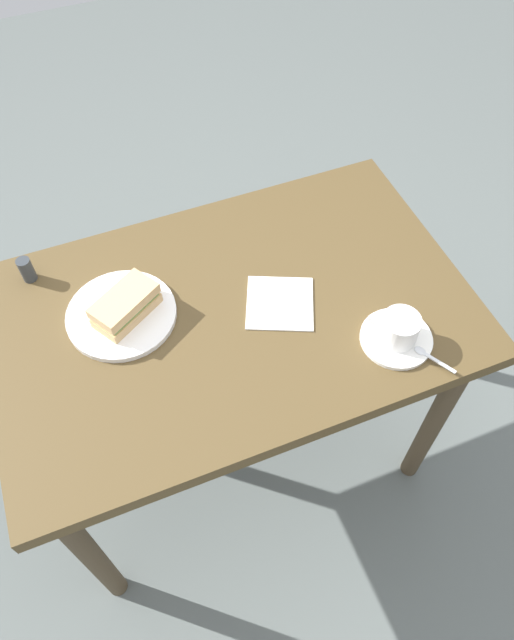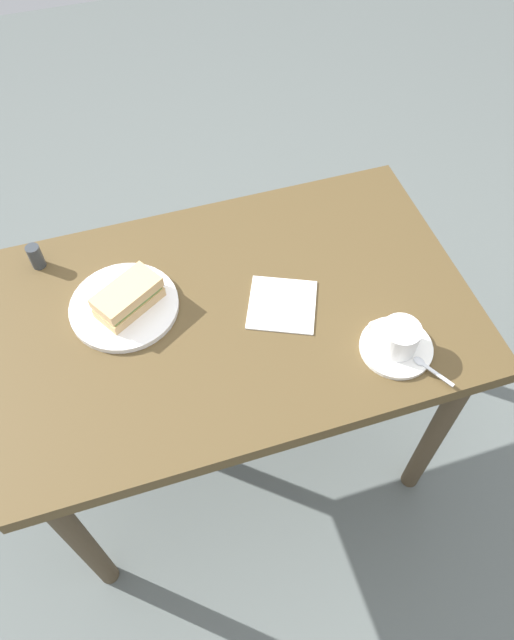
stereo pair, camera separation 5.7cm
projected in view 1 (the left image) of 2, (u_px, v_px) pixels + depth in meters
name	position (u px, v px, depth m)	size (l,w,h in m)	color
ground_plane	(239.00, 445.00, 1.95)	(6.00, 6.00, 0.00)	#5A625F
dining_table	(233.00, 334.00, 1.42)	(1.08, 0.68, 0.74)	#513F22
sandwich_plate	(122.00, 314.00, 1.33)	(0.24, 0.24, 0.01)	white
sandwich_front	(125.00, 305.00, 1.30)	(0.17, 0.14, 0.06)	tan
coffee_saucer	(396.00, 338.00, 1.29)	(0.16, 0.16, 0.01)	white
coffee_cup	(399.00, 328.00, 1.26)	(0.09, 0.09, 0.07)	white
spoon	(428.00, 355.00, 1.26)	(0.06, 0.09, 0.01)	silver
napkin	(280.00, 303.00, 1.35)	(0.15, 0.15, 0.00)	white
salt_shaker	(27.00, 270.00, 1.37)	(0.03, 0.03, 0.06)	#33383D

